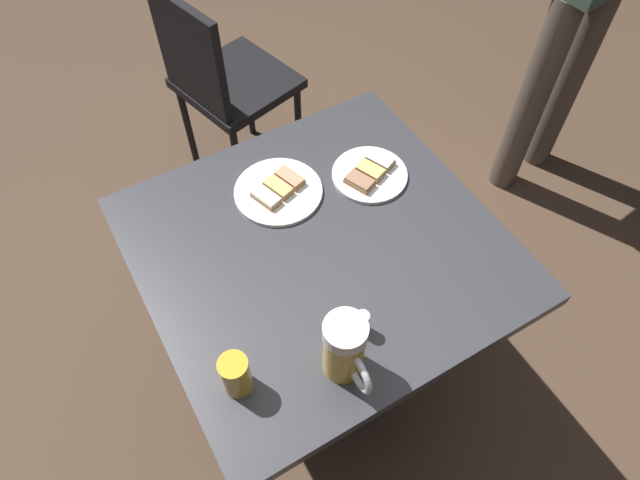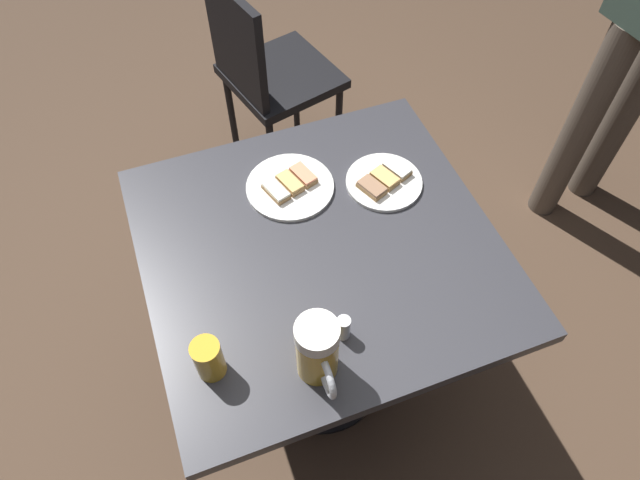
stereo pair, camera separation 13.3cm
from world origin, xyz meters
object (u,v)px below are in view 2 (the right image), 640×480
object	(u,v)px
plate_far	(290,186)
beer_glass_small	(208,359)
beer_mug	(318,351)
plate_near	(384,181)
salt_shaker	(343,328)
cafe_chair	(266,72)

from	to	relation	value
plate_far	beer_glass_small	world-z (taller)	beer_glass_small
beer_mug	beer_glass_small	distance (m)	0.22
plate_near	salt_shaker	size ratio (longest dim) A/B	3.06
beer_mug	cafe_chair	bearing A→B (deg)	78.29
plate_near	cafe_chair	world-z (taller)	cafe_chair
plate_far	beer_mug	world-z (taller)	beer_mug
salt_shaker	cafe_chair	xyz separation A→B (m)	(0.18, 1.20, -0.28)
plate_far	beer_glass_small	xyz separation A→B (m)	(-0.31, -0.41, 0.04)
beer_mug	salt_shaker	world-z (taller)	beer_mug
cafe_chair	beer_glass_small	bearing A→B (deg)	-36.01
beer_mug	cafe_chair	size ratio (longest dim) A/B	0.20
beer_glass_small	cafe_chair	bearing A→B (deg)	68.54
beer_mug	salt_shaker	xyz separation A→B (m)	(0.08, 0.05, -0.05)
salt_shaker	cafe_chair	bearing A→B (deg)	81.32
cafe_chair	salt_shaker	bearing A→B (deg)	-23.23
salt_shaker	cafe_chair	distance (m)	1.25
plate_far	cafe_chair	distance (m)	0.83
plate_near	beer_glass_small	xyz separation A→B (m)	(-0.54, -0.34, 0.04)
salt_shaker	beer_glass_small	bearing A→B (deg)	175.70
plate_near	beer_glass_small	bearing A→B (deg)	-147.72
beer_mug	plate_near	bearing A→B (deg)	51.11
beer_glass_small	cafe_chair	size ratio (longest dim) A/B	0.12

